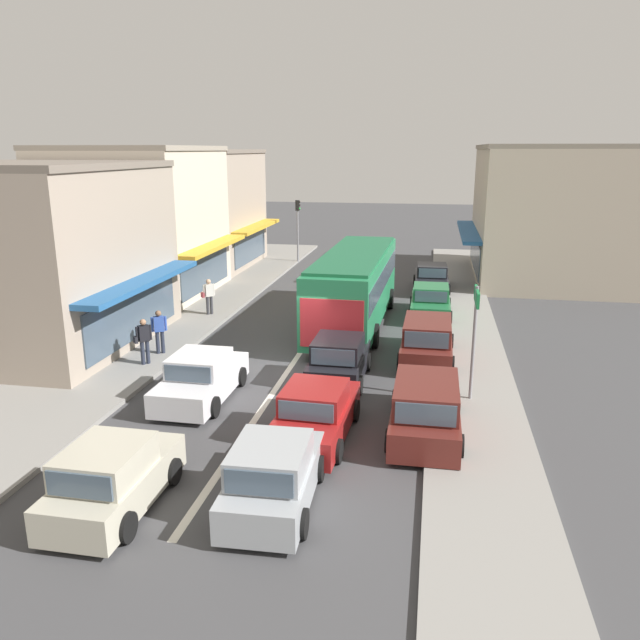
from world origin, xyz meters
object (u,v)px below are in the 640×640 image
object	(u,v)px
parked_sedan_kerb_rear	(431,279)
traffic_light_downstreet	(298,220)
pedestrian_with_handbag_near	(209,294)
parked_sedan_kerb_third	(430,303)
pedestrian_browsing_midblock	(144,339)
hatchback_queue_far_back	(273,476)
city_bus	(355,283)
sedan_queue_gap_filler	(315,414)
hatchback_behind_bus_near	(113,479)
hatchback_adjacent_lane_trail	(339,361)
directional_road_sign	(475,317)
pedestrian_far_walker	(159,329)
sedan_behind_bus_mid	(201,378)
parked_wagon_kerb_second	(427,341)
parked_wagon_kerb_front	(426,408)

from	to	relation	value
parked_sedan_kerb_rear	traffic_light_downstreet	bearing A→B (deg)	141.40
parked_sedan_kerb_rear	pedestrian_with_handbag_near	world-z (taller)	pedestrian_with_handbag_near
parked_sedan_kerb_third	pedestrian_browsing_midblock	world-z (taller)	pedestrian_browsing_midblock
hatchback_queue_far_back	parked_sedan_kerb_rear	xyz separation A→B (m)	(3.11, 22.07, -0.05)
city_bus	sedan_queue_gap_filler	distance (m)	11.14
city_bus	sedan_queue_gap_filler	world-z (taller)	city_bus
hatchback_behind_bus_near	hatchback_adjacent_lane_trail	xyz separation A→B (m)	(3.56, 8.39, 0.00)
hatchback_adjacent_lane_trail	directional_road_sign	size ratio (longest dim) A/B	1.03
parked_sedan_kerb_third	pedestrian_far_walker	distance (m)	12.37
hatchback_behind_bus_near	pedestrian_browsing_midblock	world-z (taller)	pedestrian_browsing_midblock
city_bus	hatchback_behind_bus_near	world-z (taller)	city_bus
hatchback_queue_far_back	pedestrian_browsing_midblock	xyz separation A→B (m)	(-6.65, 7.75, 0.36)
sedan_behind_bus_mid	hatchback_behind_bus_near	bearing A→B (deg)	-86.62
sedan_behind_bus_mid	pedestrian_browsing_midblock	size ratio (longest dim) A/B	2.59
sedan_queue_gap_filler	pedestrian_with_handbag_near	world-z (taller)	pedestrian_with_handbag_near
city_bus	parked_wagon_kerb_second	bearing A→B (deg)	-52.37
traffic_light_downstreet	pedestrian_browsing_midblock	size ratio (longest dim) A/B	2.58
city_bus	parked_wagon_kerb_second	size ratio (longest dim) A/B	2.41
directional_road_sign	pedestrian_browsing_midblock	distance (m)	11.26
sedan_behind_bus_mid	parked_sedan_kerb_third	bearing A→B (deg)	58.69
directional_road_sign	parked_wagon_kerb_front	bearing A→B (deg)	-117.97
parked_wagon_kerb_second	parked_sedan_kerb_rear	size ratio (longest dim) A/B	1.06
parked_sedan_kerb_third	hatchback_behind_bus_near	bearing A→B (deg)	-110.40
parked_sedan_kerb_rear	city_bus	bearing A→B (deg)	-113.03
parked_sedan_kerb_rear	pedestrian_browsing_midblock	distance (m)	17.33
traffic_light_downstreet	parked_sedan_kerb_third	bearing A→B (deg)	-54.62
parked_wagon_kerb_second	parked_sedan_kerb_rear	xyz separation A→B (m)	(0.04, 11.71, -0.08)
pedestrian_far_walker	hatchback_adjacent_lane_trail	bearing A→B (deg)	-10.64
hatchback_adjacent_lane_trail	parked_wagon_kerb_second	world-z (taller)	parked_wagon_kerb_second
sedan_queue_gap_filler	parked_sedan_kerb_rear	distance (m)	18.86
directional_road_sign	pedestrian_far_walker	world-z (taller)	directional_road_sign
hatchback_queue_far_back	parked_wagon_kerb_second	distance (m)	10.81
hatchback_behind_bus_near	sedan_queue_gap_filler	world-z (taller)	hatchback_behind_bus_near
city_bus	directional_road_sign	distance (m)	9.11
hatchback_adjacent_lane_trail	parked_wagon_kerb_second	bearing A→B (deg)	43.40
hatchback_behind_bus_near	sedan_queue_gap_filler	xyz separation A→B (m)	(3.58, 4.13, -0.05)
parked_sedan_kerb_rear	hatchback_behind_bus_near	bearing A→B (deg)	-105.75
hatchback_adjacent_lane_trail	pedestrian_browsing_midblock	world-z (taller)	pedestrian_browsing_midblock
hatchback_behind_bus_near	pedestrian_far_walker	distance (m)	10.24
hatchback_adjacent_lane_trail	parked_sedan_kerb_rear	size ratio (longest dim) A/B	0.87
city_bus	pedestrian_browsing_midblock	distance (m)	9.42
parked_wagon_kerb_second	pedestrian_with_handbag_near	world-z (taller)	pedestrian_with_handbag_near
city_bus	pedestrian_browsing_midblock	xyz separation A→B (m)	(-6.53, -6.74, -0.81)
sedan_behind_bus_mid	traffic_light_downstreet	world-z (taller)	traffic_light_downstreet
hatchback_behind_bus_near	sedan_behind_bus_mid	size ratio (longest dim) A/B	0.88
sedan_queue_gap_filler	parked_sedan_kerb_rear	xyz separation A→B (m)	(2.84, 18.65, 0.00)
hatchback_adjacent_lane_trail	pedestrian_far_walker	size ratio (longest dim) A/B	2.28
parked_sedan_kerb_third	pedestrian_with_handbag_near	distance (m)	10.12
sedan_behind_bus_mid	traffic_light_downstreet	distance (m)	23.98
sedan_queue_gap_filler	traffic_light_downstreet	size ratio (longest dim) A/B	1.02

